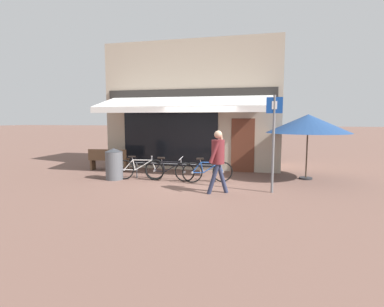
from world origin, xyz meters
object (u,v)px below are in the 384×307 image
Objects in this scene: pedestrian_adult at (218,155)px; litter_bin at (114,164)px; cafe_parasol at (308,124)px; bicycle_black at (169,171)px; bicycle_blue at (207,171)px; parking_sign at (274,134)px; bicycle_silver at (140,169)px; park_bench at (109,159)px.

pedestrian_adult is 1.64× the size of litter_bin.
litter_bin is 0.39× the size of cafe_parasol.
bicycle_blue is (1.28, 0.12, 0.00)m from bicycle_black.
bicycle_blue is 2.58m from parking_sign.
parking_sign is (5.25, -0.65, 1.11)m from litter_bin.
litter_bin is (-1.93, -0.15, 0.18)m from bicycle_black.
pedestrian_adult is at bearing -16.19° from litter_bin.
parking_sign is at bearing -15.48° from bicycle_black.
bicycle_blue is 0.91× the size of pedestrian_adult.
bicycle_silver is at bearing 18.07° from litter_bin.
park_bench reaches higher than bicycle_black.
pedestrian_adult reaches higher than bicycle_silver.
pedestrian_adult is 3.95m from litter_bin.
pedestrian_adult is 3.90m from cafe_parasol.
bicycle_silver reaches higher than bicycle_blue.
bicycle_silver is 0.63× the size of parking_sign.
parking_sign is at bearing -28.39° from bicycle_silver.
pedestrian_adult is 0.63× the size of cafe_parasol.
bicycle_blue is 0.99× the size of park_bench.
pedestrian_adult reaches higher than litter_bin.
parking_sign is at bearing -25.14° from park_bench.
bicycle_silver is 1.58× the size of litter_bin.
cafe_parasol reaches higher than bicycle_silver.
bicycle_black is 1.06× the size of park_bench.
parking_sign reaches higher than litter_bin.
pedestrian_adult is at bearing -134.77° from cafe_parasol.
bicycle_black is 1.29m from bicycle_blue.
cafe_parasol is at bearing 14.06° from litter_bin.
park_bench is (-6.36, 2.28, -1.20)m from parking_sign.
litter_bin is at bearing -177.51° from bicycle_black.
pedestrian_adult is (1.83, -1.24, 0.72)m from bicycle_black.
cafe_parasol is (4.51, 1.47, 1.55)m from bicycle_black.
bicycle_blue is at bearing 4.68° from litter_bin.
bicycle_silver reaches higher than bicycle_black.
pedestrian_adult is at bearing -163.61° from parking_sign.
cafe_parasol is (3.23, 1.35, 1.55)m from bicycle_blue.
parking_sign reaches higher than pedestrian_adult.
bicycle_black is at bearing 164.75° from bicycle_blue.
bicycle_silver is 0.99× the size of bicycle_black.
parking_sign is 1.67× the size of park_bench.
pedestrian_adult is at bearing -36.05° from bicycle_black.
pedestrian_adult reaches higher than park_bench.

